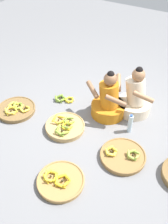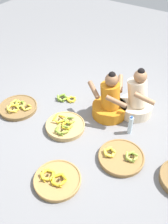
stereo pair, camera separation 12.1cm
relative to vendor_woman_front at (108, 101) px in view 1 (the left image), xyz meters
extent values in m
plane|color=slate|center=(-0.13, -0.30, -0.24)|extent=(10.00, 10.00, 0.00)
cylinder|color=orange|center=(0.00, 0.00, -0.15)|extent=(0.52, 0.52, 0.18)
cylinder|color=orange|center=(0.00, 0.00, 0.12)|extent=(0.36, 0.33, 0.40)
sphere|color=#8C6042|center=(0.00, 0.00, 0.40)|extent=(0.19, 0.19, 0.19)
sphere|color=black|center=(0.00, 0.00, 0.47)|extent=(0.10, 0.10, 0.10)
cylinder|color=#8C6042|center=(-0.22, -0.10, 0.20)|extent=(0.29, 0.23, 0.16)
cylinder|color=#8C6042|center=(0.17, -0.16, 0.20)|extent=(0.32, 0.14, 0.16)
cylinder|color=beige|center=(0.31, 0.26, -0.15)|extent=(0.52, 0.52, 0.18)
cylinder|color=beige|center=(0.31, 0.26, 0.14)|extent=(0.41, 0.35, 0.45)
sphere|color=#9E704C|center=(0.31, 0.26, 0.42)|extent=(0.19, 0.19, 0.19)
sphere|color=black|center=(0.31, 0.26, 0.50)|extent=(0.10, 0.10, 0.10)
cylinder|color=#9E704C|center=(0.04, 0.23, 0.22)|extent=(0.20, 0.31, 0.16)
cylinder|color=#9E704C|center=(0.48, 0.09, 0.22)|extent=(0.32, 0.13, 0.16)
cylinder|color=olive|center=(0.55, -0.68, -0.21)|extent=(0.58, 0.58, 0.06)
torus|color=olive|center=(0.55, -0.68, -0.19)|extent=(0.60, 0.60, 0.02)
ellipsoid|color=#9EB747|center=(0.73, -0.64, -0.15)|extent=(0.04, 0.13, 0.08)
ellipsoid|color=#9EB747|center=(0.69, -0.58, -0.15)|extent=(0.13, 0.08, 0.09)
ellipsoid|color=#9EB747|center=(0.63, -0.60, -0.16)|extent=(0.12, 0.12, 0.07)
ellipsoid|color=#9EB747|center=(0.62, -0.66, -0.15)|extent=(0.09, 0.13, 0.09)
ellipsoid|color=#9EB747|center=(0.68, -0.69, -0.15)|extent=(0.14, 0.06, 0.08)
sphere|color=#382D19|center=(0.67, -0.64, -0.16)|extent=(0.03, 0.03, 0.03)
ellipsoid|color=yellow|center=(0.46, -0.72, -0.16)|extent=(0.06, 0.13, 0.06)
ellipsoid|color=yellow|center=(0.43, -0.68, -0.15)|extent=(0.13, 0.10, 0.09)
ellipsoid|color=yellow|center=(0.36, -0.69, -0.15)|extent=(0.11, 0.12, 0.08)
ellipsoid|color=yellow|center=(0.36, -0.76, -0.16)|extent=(0.11, 0.12, 0.07)
ellipsoid|color=yellow|center=(0.43, -0.77, -0.16)|extent=(0.13, 0.09, 0.08)
sphere|color=#382D19|center=(0.40, -0.73, -0.16)|extent=(0.04, 0.04, 0.04)
cylinder|color=#A87F47|center=(0.07, -1.39, -0.22)|extent=(0.56, 0.56, 0.05)
torus|color=#A87F47|center=(0.07, -1.39, -0.19)|extent=(0.57, 0.57, 0.02)
ellipsoid|color=gold|center=(0.17, -1.41, -0.15)|extent=(0.04, 0.15, 0.09)
ellipsoid|color=gold|center=(0.13, -1.34, -0.15)|extent=(0.15, 0.09, 0.10)
ellipsoid|color=gold|center=(0.05, -1.36, -0.16)|extent=(0.13, 0.14, 0.06)
ellipsoid|color=gold|center=(0.05, -1.44, -0.16)|extent=(0.11, 0.15, 0.07)
ellipsoid|color=gold|center=(0.12, -1.47, -0.16)|extent=(0.16, 0.07, 0.07)
sphere|color=#382D19|center=(0.10, -1.40, -0.16)|extent=(0.03, 0.03, 0.03)
ellipsoid|color=yellow|center=(0.01, -1.41, -0.16)|extent=(0.06, 0.15, 0.08)
ellipsoid|color=yellow|center=(0.00, -1.38, -0.16)|extent=(0.11, 0.13, 0.08)
ellipsoid|color=yellow|center=(-0.06, -1.36, -0.16)|extent=(0.15, 0.06, 0.06)
ellipsoid|color=yellow|center=(-0.11, -1.40, -0.16)|extent=(0.08, 0.15, 0.06)
ellipsoid|color=yellow|center=(-0.11, -1.44, -0.16)|extent=(0.08, 0.15, 0.08)
ellipsoid|color=yellow|center=(-0.08, -1.48, -0.16)|extent=(0.14, 0.09, 0.07)
ellipsoid|color=yellow|center=(-0.01, -1.47, -0.15)|extent=(0.13, 0.11, 0.09)
sphere|color=#382D19|center=(-0.05, -1.42, -0.16)|extent=(0.03, 0.03, 0.03)
cylinder|color=tan|center=(-0.39, -0.61, -0.21)|extent=(0.56, 0.56, 0.07)
torus|color=tan|center=(-0.39, -0.61, -0.17)|extent=(0.57, 0.57, 0.02)
ellipsoid|color=yellow|center=(-0.28, -0.63, -0.15)|extent=(0.05, 0.13, 0.07)
ellipsoid|color=yellow|center=(-0.33, -0.57, -0.14)|extent=(0.13, 0.04, 0.08)
ellipsoid|color=yellow|center=(-0.38, -0.59, -0.14)|extent=(0.10, 0.12, 0.08)
ellipsoid|color=yellow|center=(-0.38, -0.65, -0.15)|extent=(0.09, 0.13, 0.06)
ellipsoid|color=yellow|center=(-0.32, -0.68, -0.15)|extent=(0.13, 0.07, 0.05)
sphere|color=#382D19|center=(-0.34, -0.63, -0.15)|extent=(0.03, 0.03, 0.03)
ellipsoid|color=olive|center=(-0.31, -0.53, -0.15)|extent=(0.05, 0.13, 0.07)
ellipsoid|color=olive|center=(-0.38, -0.47, -0.15)|extent=(0.13, 0.05, 0.07)
ellipsoid|color=olive|center=(-0.42, -0.53, -0.15)|extent=(0.05, 0.13, 0.07)
ellipsoid|color=olive|center=(-0.37, -0.58, -0.14)|extent=(0.13, 0.03, 0.08)
sphere|color=#382D19|center=(-0.37, -0.52, -0.15)|extent=(0.03, 0.03, 0.03)
ellipsoid|color=yellow|center=(-0.45, -0.59, -0.14)|extent=(0.05, 0.15, 0.08)
ellipsoid|color=yellow|center=(-0.51, -0.51, -0.15)|extent=(0.16, 0.04, 0.07)
ellipsoid|color=yellow|center=(-0.58, -0.58, -0.14)|extent=(0.03, 0.15, 0.08)
ellipsoid|color=yellow|center=(-0.50, -0.65, -0.14)|extent=(0.15, 0.06, 0.08)
sphere|color=#382D19|center=(-0.51, -0.58, -0.15)|extent=(0.03, 0.03, 0.03)
ellipsoid|color=#8CAD38|center=(-0.28, -0.75, -0.14)|extent=(0.07, 0.16, 0.10)
ellipsoid|color=#8CAD38|center=(-0.34, -0.67, -0.14)|extent=(0.16, 0.04, 0.09)
ellipsoid|color=#8CAD38|center=(-0.41, -0.74, -0.14)|extent=(0.05, 0.16, 0.10)
ellipsoid|color=#8CAD38|center=(-0.34, -0.81, -0.14)|extent=(0.16, 0.04, 0.09)
sphere|color=#382D19|center=(-0.34, -0.74, -0.14)|extent=(0.03, 0.03, 0.03)
cylinder|color=brown|center=(-1.26, -0.67, -0.21)|extent=(0.58, 0.58, 0.06)
torus|color=brown|center=(-1.26, -0.67, -0.19)|extent=(0.59, 0.59, 0.02)
ellipsoid|color=yellow|center=(-1.06, -0.64, -0.16)|extent=(0.06, 0.13, 0.05)
ellipsoid|color=yellow|center=(-1.10, -0.57, -0.16)|extent=(0.13, 0.06, 0.07)
ellipsoid|color=yellow|center=(-1.17, -0.63, -0.15)|extent=(0.05, 0.12, 0.08)
ellipsoid|color=yellow|center=(-1.13, -0.68, -0.16)|extent=(0.13, 0.06, 0.08)
sphere|color=#382D19|center=(-1.11, -0.63, -0.16)|extent=(0.03, 0.03, 0.03)
ellipsoid|color=#8CAD38|center=(-1.20, -0.64, -0.16)|extent=(0.06, 0.13, 0.05)
ellipsoid|color=#8CAD38|center=(-1.22, -0.58, -0.16)|extent=(0.12, 0.10, 0.07)
ellipsoid|color=#8CAD38|center=(-1.27, -0.57, -0.16)|extent=(0.13, 0.07, 0.06)
ellipsoid|color=#8CAD38|center=(-1.31, -0.63, -0.16)|extent=(0.05, 0.13, 0.08)
ellipsoid|color=#8CAD38|center=(-1.29, -0.67, -0.16)|extent=(0.11, 0.11, 0.06)
ellipsoid|color=#8CAD38|center=(-1.22, -0.67, -0.16)|extent=(0.12, 0.10, 0.05)
sphere|color=#382D19|center=(-1.25, -0.63, -0.16)|extent=(0.03, 0.03, 0.03)
ellipsoid|color=yellow|center=(-1.27, -0.65, -0.16)|extent=(0.04, 0.13, 0.05)
ellipsoid|color=yellow|center=(-1.33, -0.59, -0.16)|extent=(0.13, 0.04, 0.06)
ellipsoid|color=yellow|center=(-1.38, -0.64, -0.16)|extent=(0.06, 0.13, 0.06)
ellipsoid|color=yellow|center=(-1.32, -0.70, -0.15)|extent=(0.13, 0.05, 0.08)
sphere|color=#382D19|center=(-1.32, -0.65, -0.16)|extent=(0.03, 0.03, 0.03)
ellipsoid|color=yellow|center=(-1.20, -0.78, -0.15)|extent=(0.07, 0.16, 0.08)
ellipsoid|color=yellow|center=(-1.23, -0.70, -0.16)|extent=(0.15, 0.10, 0.07)
ellipsoid|color=yellow|center=(-1.30, -0.71, -0.15)|extent=(0.15, 0.11, 0.08)
ellipsoid|color=yellow|center=(-1.33, -0.78, -0.16)|extent=(0.06, 0.16, 0.07)
ellipsoid|color=yellow|center=(-1.30, -0.82, -0.16)|extent=(0.15, 0.11, 0.08)
ellipsoid|color=yellow|center=(-1.22, -0.82, -0.15)|extent=(0.14, 0.12, 0.09)
sphere|color=#382D19|center=(-1.26, -0.77, -0.16)|extent=(0.03, 0.03, 0.03)
ellipsoid|color=olive|center=(-0.76, -0.09, -0.21)|extent=(0.04, 0.14, 0.09)
ellipsoid|color=olive|center=(-0.80, -0.03, -0.21)|extent=(0.15, 0.09, 0.07)
ellipsoid|color=olive|center=(-0.87, -0.05, -0.21)|extent=(0.13, 0.13, 0.08)
ellipsoid|color=olive|center=(-0.87, -0.13, -0.21)|extent=(0.13, 0.13, 0.09)
ellipsoid|color=olive|center=(-0.81, -0.15, -0.21)|extent=(0.15, 0.07, 0.09)
sphere|color=#382D19|center=(-0.82, -0.09, -0.21)|extent=(0.04, 0.04, 0.04)
ellipsoid|color=yellow|center=(-0.63, -0.03, -0.22)|extent=(0.04, 0.12, 0.06)
ellipsoid|color=yellow|center=(-0.65, 0.01, -0.22)|extent=(0.11, 0.10, 0.06)
ellipsoid|color=yellow|center=(-0.69, 0.02, -0.22)|extent=(0.12, 0.05, 0.07)
ellipsoid|color=yellow|center=(-0.73, -0.02, -0.22)|extent=(0.05, 0.12, 0.06)
ellipsoid|color=yellow|center=(-0.72, -0.06, -0.22)|extent=(0.10, 0.11, 0.06)
ellipsoid|color=yellow|center=(-0.70, -0.08, -0.22)|extent=(0.12, 0.07, 0.06)
ellipsoid|color=yellow|center=(-0.65, -0.08, -0.22)|extent=(0.12, 0.09, 0.07)
sphere|color=#382D19|center=(-0.68, -0.03, -0.22)|extent=(0.03, 0.03, 0.03)
cylinder|color=silver|center=(0.44, -0.18, -0.10)|extent=(0.06, 0.06, 0.29)
cylinder|color=#2D59B7|center=(0.44, -0.18, 0.05)|extent=(0.04, 0.04, 0.02)
camera|label=1|loc=(1.18, -2.75, 2.40)|focal=41.08mm
camera|label=2|loc=(1.28, -2.69, 2.40)|focal=41.08mm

